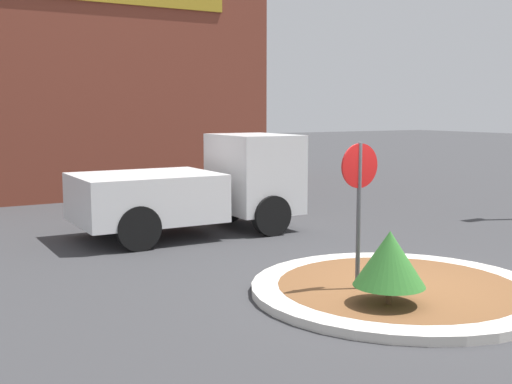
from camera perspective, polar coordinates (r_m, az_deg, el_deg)
ground_plane at (r=10.54m, az=12.53°, el=-8.79°), size 120.00×120.00×0.00m
traffic_island at (r=10.52m, az=12.54°, el=-8.43°), size 4.67×4.67×0.14m
stop_sign at (r=9.89m, az=9.15°, el=0.08°), size 0.68×0.07×2.41m
island_shrub at (r=9.32m, az=11.79°, el=-5.80°), size 1.03×1.03×1.06m
utility_truck at (r=15.02m, az=-5.09°, el=0.47°), size 5.19×2.48×2.30m
storefront_building at (r=23.98m, az=-15.74°, el=9.09°), size 12.28×6.07×7.47m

